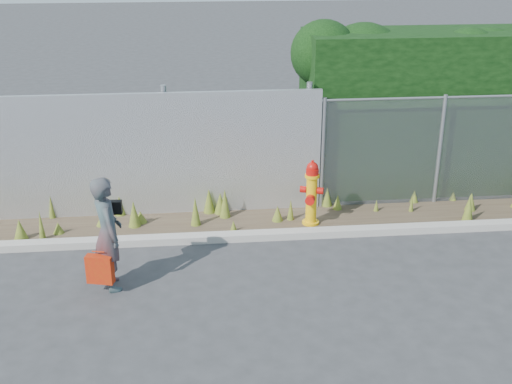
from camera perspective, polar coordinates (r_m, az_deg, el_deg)
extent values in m
plane|color=#323234|center=(9.05, 2.81, -9.17)|extent=(80.00, 80.00, 0.00)
cube|color=#A19A91|center=(10.58, 1.40, -3.84)|extent=(16.00, 0.22, 0.12)
cube|color=#423426|center=(11.14, 1.03, -2.74)|extent=(16.00, 1.20, 0.01)
cone|color=#4F601D|center=(10.98, -5.41, -1.77)|extent=(0.18, 0.18, 0.52)
cone|color=#4F601D|center=(10.78, -2.01, -3.10)|extent=(0.13, 0.13, 0.20)
cone|color=#4F601D|center=(11.80, 6.34, -0.46)|extent=(0.20, 0.20, 0.37)
cone|color=#4F601D|center=(11.15, -20.24, -3.20)|extent=(0.23, 0.23, 0.36)
cone|color=#4F601D|center=(11.29, -13.56, -2.56)|extent=(0.20, 0.20, 0.19)
cone|color=#4F601D|center=(11.74, 10.64, -1.24)|extent=(0.09, 0.09, 0.22)
cone|color=#4F601D|center=(11.14, 1.93, -1.97)|extent=(0.20, 0.20, 0.29)
cone|color=#4F601D|center=(11.24, -2.78, -1.05)|extent=(0.19, 0.19, 0.54)
cone|color=#4F601D|center=(11.44, -3.19, -1.04)|extent=(0.23, 0.23, 0.39)
cone|color=#4F601D|center=(11.17, 3.10, -1.63)|extent=(0.12, 0.12, 0.39)
cone|color=#4F601D|center=(11.57, -13.48, -1.55)|extent=(0.10, 0.10, 0.33)
cone|color=#4F601D|center=(11.78, -17.73, -1.34)|extent=(0.11, 0.11, 0.42)
cone|color=#4F601D|center=(11.60, -12.02, -1.17)|extent=(0.20, 0.20, 0.40)
cone|color=#4F601D|center=(12.26, 13.88, -0.42)|extent=(0.16, 0.16, 0.24)
cone|color=#4F601D|center=(11.69, 7.26, -0.95)|extent=(0.17, 0.17, 0.28)
cone|color=#4F601D|center=(11.19, -17.16, -3.12)|extent=(0.19, 0.19, 0.21)
cone|color=#4F601D|center=(11.84, 13.66, -1.04)|extent=(0.08, 0.08, 0.32)
cone|color=#4F601D|center=(11.27, -10.23, -2.24)|extent=(0.23, 0.23, 0.22)
cone|color=#4F601D|center=(11.68, 18.38, -1.40)|extent=(0.19, 0.19, 0.50)
cone|color=#4F601D|center=(11.09, -10.79, -1.98)|extent=(0.21, 0.21, 0.47)
cone|color=#4F601D|center=(12.17, 18.55, -0.87)|extent=(0.20, 0.20, 0.34)
cone|color=#4F601D|center=(11.46, -4.20, -0.83)|extent=(0.21, 0.21, 0.46)
cone|color=#4F601D|center=(12.57, 17.11, -0.37)|extent=(0.14, 0.14, 0.18)
cone|color=#4F601D|center=(10.99, -18.56, -2.85)|extent=(0.11, 0.11, 0.53)
cube|color=#B7B9BF|center=(11.41, -15.76, 2.93)|extent=(8.50, 0.08, 2.20)
cylinder|color=gray|center=(11.79, -21.68, 3.06)|extent=(0.10, 0.10, 2.30)
cylinder|color=gray|center=(11.33, -7.95, 3.71)|extent=(0.10, 0.10, 2.30)
cylinder|color=gray|center=(11.50, 4.62, 4.13)|extent=(0.10, 0.10, 2.30)
cube|color=gray|center=(12.51, 20.48, 3.55)|extent=(6.50, 0.03, 2.00)
cylinder|color=gray|center=(12.25, 21.11, 7.97)|extent=(6.50, 0.04, 0.04)
cylinder|color=gray|center=(11.47, 5.94, 3.38)|extent=(0.07, 0.07, 2.05)
cylinder|color=gray|center=(12.08, 16.00, 3.59)|extent=(0.07, 0.07, 2.05)
cube|color=black|center=(13.36, 20.14, 6.98)|extent=(7.30, 1.60, 3.00)
sphere|color=black|center=(12.13, 6.03, 12.17)|extent=(1.23, 1.23, 1.23)
sphere|color=black|center=(12.48, 9.47, 10.92)|extent=(1.65, 1.65, 1.65)
sphere|color=black|center=(12.77, 12.76, 11.40)|extent=(1.15, 1.15, 1.15)
sphere|color=black|center=(12.70, 18.32, 11.28)|extent=(1.11, 1.11, 1.11)
sphere|color=black|center=(13.15, 19.80, 10.92)|extent=(1.27, 1.27, 1.27)
cylinder|color=#F1B40C|center=(11.12, 4.87, -2.74)|extent=(0.29, 0.29, 0.06)
cylinder|color=#F1B40C|center=(10.95, 4.94, -0.80)|extent=(0.19, 0.19, 0.88)
cylinder|color=#F1B40C|center=(10.78, 5.02, 1.45)|extent=(0.25, 0.25, 0.05)
cylinder|color=#B20F0A|center=(10.76, 5.03, 1.81)|extent=(0.22, 0.22, 0.10)
sphere|color=#B20F0A|center=(10.73, 5.04, 2.17)|extent=(0.20, 0.20, 0.20)
cylinder|color=#B20F0A|center=(10.70, 5.06, 2.69)|extent=(0.05, 0.05, 0.05)
cylinder|color=#B20F0A|center=(10.85, 4.22, 0.15)|extent=(0.10, 0.11, 0.11)
cylinder|color=#B20F0A|center=(10.90, 5.72, 0.20)|extent=(0.10, 0.11, 0.11)
cylinder|color=#B20F0A|center=(10.79, 5.09, -0.72)|extent=(0.15, 0.12, 0.15)
imported|color=#0F6264|center=(9.10, -13.04, -3.60)|extent=(0.57, 0.70, 1.66)
cube|color=#AA2F09|center=(9.14, -13.70, -6.69)|extent=(0.37, 0.14, 0.41)
cylinder|color=#AA2F09|center=(9.01, -13.86, -5.17)|extent=(0.18, 0.02, 0.02)
cube|color=black|center=(9.20, -12.62, -1.34)|extent=(0.25, 0.11, 0.19)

